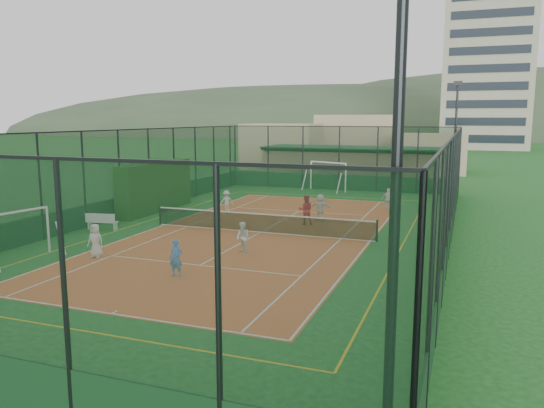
# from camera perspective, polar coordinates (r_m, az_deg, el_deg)

# --- Properties ---
(ground) EXTENTS (300.00, 300.00, 0.00)m
(ground) POSITION_cam_1_polar(r_m,az_deg,el_deg) (26.54, -1.25, -3.08)
(ground) COLOR #1B4F1C
(ground) RESTS_ON ground
(court_slab) EXTENTS (11.17, 23.97, 0.01)m
(court_slab) POSITION_cam_1_polar(r_m,az_deg,el_deg) (26.54, -1.25, -3.07)
(court_slab) COLOR #CB632D
(court_slab) RESTS_ON ground
(tennis_net) EXTENTS (11.67, 0.12, 1.06)m
(tennis_net) POSITION_cam_1_polar(r_m,az_deg,el_deg) (26.44, -1.26, -1.96)
(tennis_net) COLOR black
(tennis_net) RESTS_ON ground
(perimeter_fence) EXTENTS (18.12, 34.12, 5.00)m
(perimeter_fence) POSITION_cam_1_polar(r_m,az_deg,el_deg) (26.12, -1.27, 2.28)
(perimeter_fence) COLOR black
(perimeter_fence) RESTS_ON ground
(floodlight_se) EXTENTS (0.60, 0.26, 8.25)m
(floodlight_se) POSITION_cam_1_polar(r_m,az_deg,el_deg) (7.73, 13.03, -2.56)
(floodlight_se) COLOR black
(floodlight_se) RESTS_ON ground
(floodlight_ne) EXTENTS (0.60, 0.26, 8.25)m
(floodlight_ne) POSITION_cam_1_polar(r_m,az_deg,el_deg) (40.76, 19.08, 6.59)
(floodlight_ne) COLOR black
(floodlight_ne) RESTS_ON ground
(clubhouse) EXTENTS (15.20, 7.20, 3.15)m
(clubhouse) POSITION_cam_1_polar(r_m,az_deg,el_deg) (47.27, 8.58, 4.19)
(clubhouse) COLOR tan
(clubhouse) RESTS_ON ground
(apartment_tower) EXTENTS (15.00, 12.00, 30.00)m
(apartment_tower) POSITION_cam_1_polar(r_m,az_deg,el_deg) (106.56, 22.16, 13.63)
(apartment_tower) COLOR beige
(apartment_tower) RESTS_ON ground
(distant_hills) EXTENTS (200.00, 60.00, 24.00)m
(distant_hills) POSITION_cam_1_polar(r_m,az_deg,el_deg) (174.47, 17.25, 7.00)
(distant_hills) COLOR #384C33
(distant_hills) RESTS_ON ground
(hedge_left) EXTENTS (1.03, 6.85, 3.00)m
(hedge_left) POSITION_cam_1_polar(r_m,az_deg,el_deg) (33.17, -12.44, 1.82)
(hedge_left) COLOR black
(hedge_left) RESTS_ON ground
(white_bench) EXTENTS (1.66, 0.72, 0.91)m
(white_bench) POSITION_cam_1_polar(r_m,az_deg,el_deg) (28.40, -17.78, -1.78)
(white_bench) COLOR white
(white_bench) RESTS_ON ground
(futsal_goal_near) EXTENTS (3.13, 1.39, 1.95)m
(futsal_goal_near) POSITION_cam_1_polar(r_m,az_deg,el_deg) (23.66, -25.76, -3.13)
(futsal_goal_near) COLOR white
(futsal_goal_near) RESTS_ON ground
(futsal_goal_far) EXTENTS (3.56, 2.15, 2.21)m
(futsal_goal_far) POSITION_cam_1_polar(r_m,az_deg,el_deg) (41.88, 6.02, 2.95)
(futsal_goal_far) COLOR white
(futsal_goal_far) RESTS_ON ground
(child_near_left) EXTENTS (0.73, 0.52, 1.39)m
(child_near_left) POSITION_cam_1_polar(r_m,az_deg,el_deg) (22.89, -18.46, -3.76)
(child_near_left) COLOR white
(child_near_left) RESTS_ON court_slab
(child_near_mid) EXTENTS (0.53, 0.38, 1.37)m
(child_near_mid) POSITION_cam_1_polar(r_m,az_deg,el_deg) (19.46, -10.28, -5.72)
(child_near_mid) COLOR #4B7CD4
(child_near_mid) RESTS_ON court_slab
(child_near_right) EXTENTS (0.80, 0.74, 1.31)m
(child_near_right) POSITION_cam_1_polar(r_m,az_deg,el_deg) (22.50, -3.16, -3.61)
(child_near_right) COLOR white
(child_near_right) RESTS_ON court_slab
(child_far_left) EXTENTS (0.95, 0.92, 1.30)m
(child_far_left) POSITION_cam_1_polar(r_m,az_deg,el_deg) (32.38, -4.92, 0.33)
(child_far_left) COLOR silver
(child_far_left) RESTS_ON court_slab
(child_far_right) EXTENTS (0.85, 0.46, 1.38)m
(child_far_right) POSITION_cam_1_polar(r_m,az_deg,el_deg) (33.43, 12.41, 0.49)
(child_far_right) COLOR white
(child_far_right) RESTS_ON court_slab
(child_far_back) EXTENTS (1.41, 0.60, 1.48)m
(child_far_back) POSITION_cam_1_polar(r_m,az_deg,el_deg) (29.64, 5.23, -0.34)
(child_far_back) COLOR silver
(child_far_back) RESTS_ON court_slab
(coach) EXTENTS (0.91, 0.80, 1.57)m
(coach) POSITION_cam_1_polar(r_m,az_deg,el_deg) (28.45, 3.66, -0.62)
(coach) COLOR #AC1229
(coach) RESTS_ON court_slab
(tennis_balls) EXTENTS (5.34, 1.48, 0.07)m
(tennis_balls) POSITION_cam_1_polar(r_m,az_deg,el_deg) (27.63, -0.14, -2.50)
(tennis_balls) COLOR #CCE033
(tennis_balls) RESTS_ON court_slab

